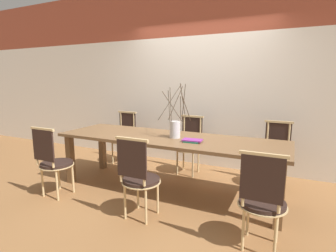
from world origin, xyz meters
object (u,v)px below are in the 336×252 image
book_stack (192,141)px  vase_centerpiece (175,128)px  chair_near_center (262,198)px  chair_far_center (276,153)px  dining_table (168,143)px

book_stack → vase_centerpiece: bearing=156.3°
chair_near_center → book_stack: (-0.91, 0.68, 0.28)m
chair_far_center → vase_centerpiece: vase_centerpiece is taller
chair_near_center → vase_centerpiece: bearing=146.0°
dining_table → chair_far_center: bearing=31.3°
vase_centerpiece → chair_far_center: bearing=33.3°
dining_table → chair_far_center: chair_far_center is taller
dining_table → chair_near_center: 1.54m
chair_near_center → book_stack: bearing=143.2°
book_stack → chair_near_center: bearing=-36.8°
dining_table → book_stack: (0.39, -0.12, 0.10)m
chair_near_center → book_stack: chair_near_center is taller
book_stack → dining_table: bearing=162.6°
chair_far_center → book_stack: size_ratio=3.70×
chair_far_center → book_stack: 1.34m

